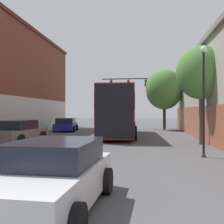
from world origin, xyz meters
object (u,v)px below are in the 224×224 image
Objects in this scene: street_lamp at (204,98)px; bus at (119,110)px; traffic_signal_gantry at (143,89)px; parked_car_left_mid at (19,132)px; parked_car_left_far at (66,125)px; street_tree_near at (201,73)px; hatchback_foreground at (53,177)px; street_tree_far at (164,89)px.

bus is at bearing 115.99° from street_lamp.
traffic_signal_gantry is 19.69m from street_lamp.
parked_car_left_mid is 1.08× the size of parked_car_left_far.
street_tree_near is (11.15, 0.58, 3.61)m from parked_car_left_mid.
hatchback_foreground is (0.24, -16.08, -1.44)m from bus.
hatchback_foreground is 0.61× the size of street_tree_far.
bus reaches higher than hatchback_foreground.
hatchback_foreground is 12.76m from street_tree_near.
traffic_signal_gantry reaches higher than parked_car_left_mid.
street_tree_far reaches higher than street_tree_near.
street_tree_near is (11.13, -9.24, 3.66)m from parked_car_left_far.
parked_car_left_mid is 16.63m from street_tree_far.
parked_car_left_far is at bearing 140.31° from street_tree_near.
bus is 1.43× the size of traffic_signal_gantry.
bus is 8.12m from parked_car_left_mid.
street_lamp is (4.62, -9.48, 0.48)m from bus.
street_lamp is at bearing -88.50° from street_tree_far.
parked_car_left_mid is 0.75× the size of street_tree_near.
traffic_signal_gantry reaches higher than parked_car_left_far.
street_tree_near is at bearing 79.71° from street_lamp.
street_tree_far is at bearing -50.39° from traffic_signal_gantry.
parked_car_left_mid is 11.21m from street_lamp.
street_tree_near is at bearing -76.95° from traffic_signal_gantry.
street_tree_far reaches higher than parked_car_left_far.
bus is 2.63× the size of parked_car_left_far.
traffic_signal_gantry is 15.34m from street_tree_near.
street_tree_far reaches higher than traffic_signal_gantry.
street_tree_far is (9.88, 3.03, 3.72)m from parked_car_left_far.
parked_car_left_mid is at bearing -177.03° from street_tree_near.
street_tree_far is (9.90, 12.84, 3.67)m from parked_car_left_mid.
street_tree_far is at bearing -80.46° from parked_car_left_far.
parked_car_left_far is at bearing 19.04° from hatchback_foreground.
parked_car_left_far is 14.92m from street_tree_near.
bus is at bearing 137.33° from street_tree_near.
hatchback_foreground is 0.67× the size of street_tree_near.
hatchback_foreground is at bearing -115.12° from street_tree_near.
parked_car_left_far is at bearing -143.35° from traffic_signal_gantry.
street_lamp is at bearing -156.79° from bus.
bus is at bearing -39.99° from parked_car_left_mid.
street_tree_far is at bearing -6.84° from hatchback_foreground.
traffic_signal_gantry is at bearing -60.86° from parked_car_left_far.
parked_car_left_mid is at bearing 159.38° from street_lamp.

